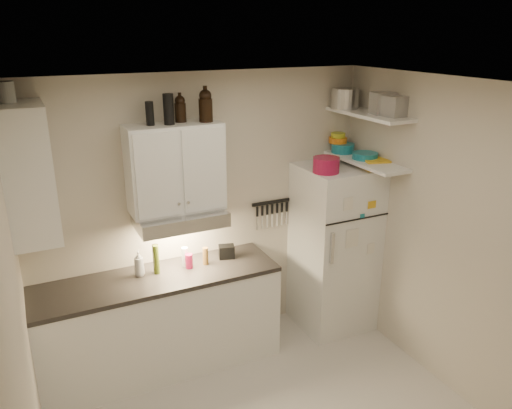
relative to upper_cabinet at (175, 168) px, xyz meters
name	(u,v)px	position (x,y,z in m)	size (l,w,h in m)	color
ceiling	(284,87)	(0.30, -1.33, 0.78)	(3.20, 3.00, 0.02)	silver
back_wall	(204,214)	(0.30, 0.18, -0.53)	(3.20, 0.02, 2.60)	beige
left_wall	(21,346)	(-1.31, -1.33, -0.53)	(0.02, 3.00, 2.60)	beige
right_wall	(455,243)	(1.91, -1.33, -0.53)	(0.02, 3.00, 2.60)	beige
base_cabinet	(161,324)	(-0.25, -0.14, -1.39)	(2.10, 0.60, 0.88)	white
countertop	(158,278)	(-0.25, -0.14, -0.93)	(2.10, 0.62, 0.04)	#2A2724
upper_cabinet	(175,168)	(0.00, 0.00, 0.00)	(0.80, 0.33, 0.75)	white
side_cabinet	(28,173)	(-1.14, -0.14, 0.12)	(0.33, 0.55, 1.00)	white
range_hood	(180,218)	(0.00, -0.06, -0.44)	(0.76, 0.46, 0.12)	silver
fridge	(334,248)	(1.55, -0.18, -0.98)	(0.70, 0.68, 1.70)	white
shelf_hi	(369,114)	(1.75, -0.31, 0.38)	(0.30, 0.95, 0.03)	white
shelf_lo	(365,161)	(1.75, -0.31, -0.07)	(0.30, 0.95, 0.03)	white
knife_strip	(271,202)	(1.00, 0.15, -0.51)	(0.42, 0.02, 0.03)	black
dutch_oven	(326,165)	(1.32, -0.30, -0.05)	(0.24, 0.24, 0.14)	maroon
book_stack	(374,163)	(1.81, -0.36, -0.08)	(0.22, 0.28, 0.09)	gold
spice_jar	(336,161)	(1.53, -0.16, -0.07)	(0.06, 0.06, 0.11)	silver
stock_pot	(345,98)	(1.70, 0.00, 0.49)	(0.27, 0.27, 0.19)	silver
tin_a	(383,103)	(1.81, -0.43, 0.49)	(0.19, 0.17, 0.19)	#AAAAAD
tin_b	(395,106)	(1.82, -0.57, 0.48)	(0.18, 0.18, 0.18)	#AAAAAD
bowl_teal	(343,148)	(1.73, 0.02, 0.00)	(0.23, 0.23, 0.09)	#187485
bowl_orange	(338,140)	(1.70, 0.08, 0.07)	(0.18, 0.18, 0.05)	orange
bowl_yellow	(338,135)	(1.70, 0.08, 0.12)	(0.14, 0.14, 0.05)	gold
plates	(365,156)	(1.76, -0.29, -0.02)	(0.24, 0.24, 0.06)	#187485
growler_a	(180,108)	(0.08, 0.05, 0.49)	(0.10, 0.10, 0.23)	black
growler_b	(206,105)	(0.28, -0.03, 0.51)	(0.12, 0.12, 0.27)	black
thermos_a	(169,109)	(-0.03, -0.02, 0.50)	(0.09, 0.09, 0.25)	black
thermos_b	(150,114)	(-0.18, 0.00, 0.47)	(0.07, 0.07, 0.19)	black
side_jar	(7,92)	(-1.19, -0.09, 0.70)	(0.11, 0.11, 0.15)	silver
soap_bottle	(139,262)	(-0.38, -0.05, -0.78)	(0.10, 0.10, 0.26)	white
pepper_mill	(206,256)	(0.21, -0.09, -0.82)	(0.05, 0.05, 0.16)	brown
oil_bottle	(156,260)	(-0.24, -0.08, -0.77)	(0.05, 0.05, 0.26)	#475715
vinegar_bottle	(156,259)	(-0.23, -0.06, -0.77)	(0.05, 0.05, 0.26)	black
clear_bottle	(185,257)	(0.03, -0.04, -0.82)	(0.06, 0.06, 0.18)	silver
red_jar	(189,261)	(0.05, -0.10, -0.84)	(0.07, 0.07, 0.13)	maroon
caddy	(227,252)	(0.43, -0.05, -0.84)	(0.14, 0.10, 0.12)	black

